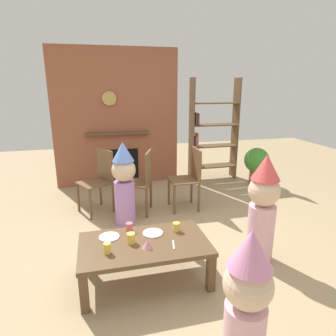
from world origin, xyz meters
The scene contains 19 objects.
ground_plane centered at (0.00, 0.00, 0.00)m, with size 12.00×12.00×0.00m, color tan.
brick_fireplace_feature centered at (-0.25, 2.60, 1.19)m, with size 2.20×0.28×2.40m.
bookshelf centered at (1.48, 2.40, 0.87)m, with size 0.90×0.28×1.90m.
coffee_table centered at (-0.27, -0.39, 0.34)m, with size 1.17×0.67×0.39m.
paper_cup_near_left centered at (-0.60, -0.49, 0.44)m, with size 0.06×0.06×0.09m, color #F2CC4C.
paper_cup_near_right centered at (-0.38, -0.14, 0.43)m, with size 0.07×0.07×0.09m, color #E5666B.
paper_cup_center centered at (0.07, -0.25, 0.43)m, with size 0.07×0.07×0.09m, color #F2CC4C.
paper_cup_far_left centered at (-0.39, -0.37, 0.44)m, with size 0.08×0.08×0.09m, color #F2CC4C.
paper_plate_front centered at (-0.16, -0.25, 0.40)m, with size 0.20×0.20×0.01m, color white.
paper_plate_rear centered at (-0.58, -0.22, 0.40)m, with size 0.19×0.19×0.01m, color white.
birthday_cake_slice centered at (-0.25, -0.49, 0.43)m, with size 0.10×0.10×0.08m, color pink.
table_fork centered at (-0.02, -0.50, 0.39)m, with size 0.15×0.02×0.01m, color silver.
child_with_cone_hat centered at (0.14, -1.51, 0.55)m, with size 0.29×0.29×1.04m.
child_in_pink centered at (0.95, -0.34, 0.60)m, with size 0.31×0.31×1.13m.
child_by_the_chairs centered at (-0.32, 0.83, 0.58)m, with size 0.30×0.30×1.10m.
dining_chair_left centered at (-0.61, 1.35, 0.51)m, with size 0.54×0.54×0.90m.
dining_chair_middle centered at (-0.04, 1.13, 0.51)m, with size 0.51×0.51×0.90m.
dining_chair_right centered at (0.66, 1.13, 0.51)m, with size 0.41×0.41×0.90m.
potted_plant_tall centered at (2.18, 1.87, 0.41)m, with size 0.45×0.45×0.68m.
Camera 1 is at (-0.64, -2.78, 1.78)m, focal length 31.62 mm.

